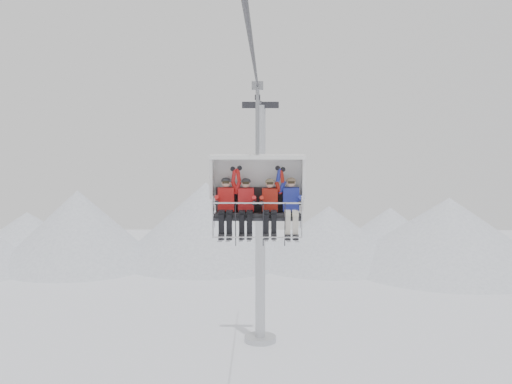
{
  "coord_description": "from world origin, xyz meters",
  "views": [
    {
      "loc": [
        0.14,
        -13.21,
        12.35
      ],
      "look_at": [
        0.0,
        0.0,
        10.92
      ],
      "focal_mm": 45.0,
      "sensor_mm": 36.0,
      "label": 1
    }
  ],
  "objects_px": {
    "lift_tower_right": "(260,241)",
    "chairlift_carrier": "(258,185)",
    "skier_center_left": "(246,205)",
    "skier_far_right": "(291,204)",
    "skier_far_left": "(226,204)",
    "skier_center_right": "(270,205)"
  },
  "relations": [
    {
      "from": "lift_tower_right",
      "to": "chairlift_carrier",
      "type": "distance_m",
      "value": 18.98
    },
    {
      "from": "skier_center_left",
      "to": "skier_far_right",
      "type": "bearing_deg",
      "value": 0.1
    },
    {
      "from": "lift_tower_right",
      "to": "skier_far_left",
      "type": "distance_m",
      "value": 19.18
    },
    {
      "from": "lift_tower_right",
      "to": "skier_far_left",
      "type": "height_order",
      "value": "lift_tower_right"
    },
    {
      "from": "lift_tower_right",
      "to": "skier_center_right",
      "type": "height_order",
      "value": "lift_tower_right"
    },
    {
      "from": "lift_tower_right",
      "to": "skier_center_right",
      "type": "distance_m",
      "value": 19.16
    },
    {
      "from": "skier_center_right",
      "to": "skier_center_left",
      "type": "bearing_deg",
      "value": 179.89
    },
    {
      "from": "lift_tower_right",
      "to": "chairlift_carrier",
      "type": "relative_size",
      "value": 3.38
    },
    {
      "from": "lift_tower_right",
      "to": "skier_center_right",
      "type": "xyz_separation_m",
      "value": [
        0.33,
        -18.64,
        4.43
      ]
    },
    {
      "from": "skier_far_left",
      "to": "skier_center_left",
      "type": "height_order",
      "value": "skier_far_left"
    },
    {
      "from": "lift_tower_right",
      "to": "skier_far_left",
      "type": "bearing_deg",
      "value": -92.52
    },
    {
      "from": "skier_center_left",
      "to": "skier_center_right",
      "type": "bearing_deg",
      "value": -0.11
    },
    {
      "from": "skier_far_left",
      "to": "skier_far_right",
      "type": "xyz_separation_m",
      "value": [
        1.7,
        0.0,
        0.0
      ]
    },
    {
      "from": "lift_tower_right",
      "to": "skier_far_left",
      "type": "xyz_separation_m",
      "value": [
        -0.82,
        -18.64,
        4.45
      ]
    },
    {
      "from": "chairlift_carrier",
      "to": "skier_center_right",
      "type": "height_order",
      "value": "chairlift_carrier"
    },
    {
      "from": "skier_far_right",
      "to": "skier_center_right",
      "type": "bearing_deg",
      "value": -179.66
    },
    {
      "from": "lift_tower_right",
      "to": "skier_center_right",
      "type": "relative_size",
      "value": 7.99
    },
    {
      "from": "skier_far_left",
      "to": "chairlift_carrier",
      "type": "bearing_deg",
      "value": 20.29
    },
    {
      "from": "skier_center_left",
      "to": "skier_center_right",
      "type": "height_order",
      "value": "skier_center_left"
    },
    {
      "from": "chairlift_carrier",
      "to": "skier_center_right",
      "type": "bearing_deg",
      "value": -43.29
    },
    {
      "from": "lift_tower_right",
      "to": "skier_far_left",
      "type": "relative_size",
      "value": 7.99
    },
    {
      "from": "skier_center_left",
      "to": "chairlift_carrier",
      "type": "bearing_deg",
      "value": 45.57
    }
  ]
}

